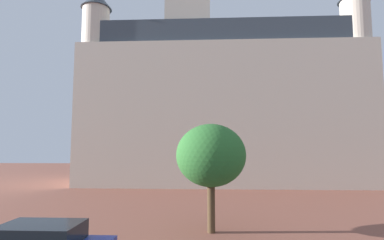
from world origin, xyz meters
name	(u,v)px	position (x,y,z in m)	size (l,w,h in m)	color
landmark_building	(217,96)	(2.16, 32.49, 9.74)	(30.12, 10.19, 36.37)	beige
tree_curb_far	(211,156)	(1.09, 13.85, 3.54)	(3.30, 3.30, 5.04)	#4C3823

